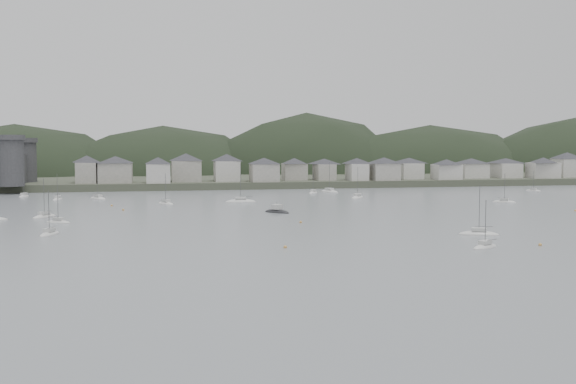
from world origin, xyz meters
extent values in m
plane|color=slate|center=(0.00, 0.00, 0.00)|extent=(900.00, 900.00, 0.00)
cube|color=#383D2D|center=(0.00, 295.00, 1.50)|extent=(900.00, 250.00, 3.00)
ellipsoid|color=black|center=(-110.87, 271.94, -10.14)|extent=(138.98, 92.48, 81.13)
ellipsoid|color=black|center=(-32.30, 272.87, -9.97)|extent=(132.08, 90.41, 79.74)
ellipsoid|color=black|center=(50.65, 272.93, -12.68)|extent=(133.88, 88.37, 101.41)
ellipsoid|color=black|center=(125.95, 267.91, -10.32)|extent=(165.81, 81.78, 82.55)
cylinder|color=#353537|center=(-92.00, 166.00, 12.00)|extent=(10.00, 10.00, 18.00)
cylinder|color=#353537|center=(-92.00, 194.00, 11.50)|extent=(10.00, 10.00, 17.00)
cube|color=#353537|center=(-92.00, 180.00, 9.00)|extent=(3.50, 30.00, 12.00)
cube|color=gray|center=(-65.00, 181.96, 7.29)|extent=(8.34, 12.91, 8.59)
pyramid|color=#29292E|center=(-65.00, 181.96, 13.09)|extent=(15.78, 15.78, 3.01)
cube|color=gray|center=(-53.32, 181.32, 7.18)|extent=(13.68, 13.35, 8.36)
pyramid|color=#29292E|center=(-53.32, 181.32, 12.82)|extent=(20.07, 20.07, 2.93)
cube|color=#B5B2AA|center=(-35.57, 176.02, 7.04)|extent=(9.78, 10.20, 8.08)
pyramid|color=#29292E|center=(-35.57, 176.02, 12.49)|extent=(14.83, 14.83, 2.83)
cube|color=gray|center=(-23.51, 185.65, 7.55)|extent=(12.59, 13.33, 9.09)
pyramid|color=#29292E|center=(-23.51, 185.65, 13.68)|extent=(19.24, 19.24, 3.18)
cube|color=#B5B2AA|center=(-5.75, 184.10, 7.43)|extent=(10.74, 12.17, 8.87)
pyramid|color=#29292E|center=(-5.75, 184.10, 13.42)|extent=(17.01, 17.01, 3.10)
cube|color=gray|center=(9.92, 177.53, 6.85)|extent=(11.63, 12.09, 7.69)
pyramid|color=#29292E|center=(9.92, 177.53, 12.04)|extent=(17.61, 17.61, 2.69)
cube|color=gray|center=(25.25, 186.19, 6.72)|extent=(10.37, 9.35, 7.44)
pyramid|color=#29292E|center=(25.25, 186.19, 11.74)|extent=(14.65, 14.65, 2.60)
cube|color=gray|center=(38.63, 183.79, 6.61)|extent=(8.24, 12.20, 7.22)
pyramid|color=#29292E|center=(38.63, 183.79, 11.48)|extent=(15.17, 15.17, 2.53)
cube|color=#B5B2AA|center=(52.50, 178.55, 6.73)|extent=(8.06, 10.91, 7.46)
pyramid|color=#29292E|center=(52.50, 178.55, 11.77)|extent=(14.08, 14.08, 2.61)
cube|color=gray|center=(64.81, 177.06, 6.83)|extent=(11.73, 11.78, 7.66)
pyramid|color=#29292E|center=(64.81, 177.06, 12.00)|extent=(17.46, 17.46, 2.68)
cube|color=#B5B2AA|center=(80.64, 186.91, 6.67)|extent=(10.19, 13.02, 7.33)
pyramid|color=#29292E|center=(80.64, 186.91, 11.62)|extent=(17.23, 17.23, 2.57)
cube|color=#B5B2AA|center=(95.55, 178.06, 6.44)|extent=(11.70, 9.81, 6.88)
pyramid|color=#29292E|center=(95.55, 178.06, 11.08)|extent=(15.97, 15.97, 2.41)
cube|color=#B5B2AA|center=(112.40, 186.91, 6.50)|extent=(12.83, 12.48, 7.00)
pyramid|color=#29292E|center=(112.40, 186.91, 11.22)|extent=(18.79, 18.79, 2.45)
cube|color=#B5B2AA|center=(130.73, 187.42, 6.48)|extent=(11.07, 13.50, 6.97)
pyramid|color=#29292E|center=(130.73, 187.42, 11.19)|extent=(18.25, 18.25, 2.44)
cube|color=#B5B2AA|center=(146.02, 179.72, 6.67)|extent=(13.75, 9.12, 7.34)
pyramid|color=#29292E|center=(146.02, 179.72, 11.62)|extent=(16.97, 16.97, 2.57)
cube|color=#B5B2AA|center=(162.92, 185.95, 7.53)|extent=(11.37, 11.57, 9.05)
pyramid|color=#29292E|center=(162.92, 185.95, 13.63)|extent=(17.03, 17.03, 3.17)
ellipsoid|color=silver|center=(-59.48, 41.22, 0.05)|extent=(4.72, 7.98, 1.52)
cube|color=#BABBB6|center=(-59.48, 41.22, 1.11)|extent=(2.43, 3.05, 0.70)
cylinder|color=#3F3F42|center=(-59.48, 41.22, 4.95)|extent=(0.12, 0.12, 9.50)
cylinder|color=#3F3F42|center=(-59.05, 39.92, 1.66)|extent=(1.18, 3.27, 0.10)
ellipsoid|color=silver|center=(116.26, 139.20, 0.05)|extent=(4.93, 6.81, 1.32)
cube|color=#BABBB6|center=(116.26, 139.20, 1.01)|extent=(2.36, 2.71, 0.70)
cylinder|color=#3F3F42|center=(116.26, 139.20, 4.32)|extent=(0.12, 0.12, 8.23)
cylinder|color=#3F3F42|center=(115.71, 138.15, 1.56)|extent=(1.47, 2.67, 0.10)
ellipsoid|color=silver|center=(34.77, 120.51, 0.05)|extent=(7.68, 8.73, 1.77)
cube|color=#BABBB6|center=(34.77, 120.51, 1.24)|extent=(3.44, 3.64, 0.70)
cylinder|color=#3F3F42|center=(34.77, 120.51, 5.74)|extent=(0.12, 0.12, 11.07)
cylinder|color=#3F3F42|center=(33.79, 121.77, 1.79)|extent=(2.53, 3.21, 0.10)
ellipsoid|color=silver|center=(-56.89, 134.32, 0.05)|extent=(7.46, 8.51, 1.73)
cube|color=#BABBB6|center=(-56.89, 134.32, 1.21)|extent=(3.35, 3.55, 0.70)
cylinder|color=#3F3F42|center=(-56.89, 134.32, 5.59)|extent=(0.12, 0.12, 10.78)
cylinder|color=#3F3F42|center=(-57.84, 133.09, 1.76)|extent=(2.46, 3.13, 0.10)
ellipsoid|color=silver|center=(24.42, 146.01, 0.05)|extent=(6.06, 7.53, 1.49)
cube|color=#BABBB6|center=(24.42, 146.01, 1.09)|extent=(2.79, 3.07, 0.70)
cylinder|color=#3F3F42|center=(24.42, 146.01, 4.85)|extent=(0.12, 0.12, 9.30)
cylinder|color=#3F3F42|center=(23.69, 147.13, 1.64)|extent=(1.91, 2.86, 0.10)
ellipsoid|color=silver|center=(32.10, 150.00, 0.05)|extent=(7.13, 10.03, 1.93)
cube|color=#BABBB6|center=(32.10, 150.00, 1.32)|extent=(3.43, 3.98, 0.70)
cylinder|color=#3F3F42|center=(32.10, 150.00, 6.25)|extent=(0.12, 0.12, 12.09)
cylinder|color=#3F3F42|center=(32.89, 151.55, 1.87)|extent=(2.06, 3.93, 0.10)
ellipsoid|color=silver|center=(-70.53, 134.26, 0.05)|extent=(3.72, 7.45, 1.43)
cube|color=#BABBB6|center=(-70.53, 134.26, 1.06)|extent=(2.05, 2.77, 0.70)
cylinder|color=#3F3F42|center=(-70.53, 134.26, 4.66)|extent=(0.12, 0.12, 8.91)
cylinder|color=#3F3F42|center=(-70.80, 135.52, 1.61)|extent=(0.77, 3.16, 0.10)
ellipsoid|color=silver|center=(-66.07, 77.18, 0.05)|extent=(6.75, 8.24, 1.63)
cube|color=#BABBB6|center=(-66.07, 77.18, 1.17)|extent=(3.09, 3.38, 0.70)
cylinder|color=#3F3F42|center=(-66.07, 77.18, 5.31)|extent=(0.12, 0.12, 10.22)
cylinder|color=#3F3F42|center=(-65.25, 75.96, 1.72)|extent=(2.14, 3.10, 0.10)
ellipsoid|color=silver|center=(-33.63, 109.40, 0.05)|extent=(6.52, 8.04, 1.59)
cube|color=#BABBB6|center=(-33.63, 109.40, 1.15)|extent=(3.00, 3.29, 0.70)
cylinder|color=#3F3F42|center=(-33.63, 109.40, 5.17)|extent=(0.12, 0.12, 9.95)
cylinder|color=#3F3F42|center=(-34.42, 108.21, 1.70)|extent=(2.06, 3.04, 0.10)
ellipsoid|color=silver|center=(-84.57, 150.00, 0.05)|extent=(3.60, 7.91, 1.53)
cube|color=#BABBB6|center=(-84.57, 150.00, 1.11)|extent=(2.07, 2.90, 0.70)
cylinder|color=#3F3F42|center=(-84.57, 150.00, 4.97)|extent=(0.12, 0.12, 9.53)
cylinder|color=#3F3F42|center=(-84.36, 148.64, 1.66)|extent=(0.64, 3.40, 0.10)
ellipsoid|color=silver|center=(31.77, 22.96, 0.05)|extent=(8.96, 5.80, 1.71)
cube|color=#BABBB6|center=(31.77, 22.96, 1.21)|extent=(3.49, 2.89, 0.70)
cylinder|color=#3F3F42|center=(31.77, 22.96, 5.55)|extent=(0.12, 0.12, 10.71)
cylinder|color=#3F3F42|center=(33.19, 23.54, 1.76)|extent=(3.60, 1.56, 0.10)
ellipsoid|color=silver|center=(77.50, 93.61, 0.05)|extent=(7.40, 6.71, 1.52)
cube|color=#BABBB6|center=(77.50, 93.61, 1.11)|extent=(3.11, 2.98, 0.70)
cylinder|color=#3F3F42|center=(77.50, 93.61, 4.95)|extent=(0.12, 0.12, 9.49)
cylinder|color=#3F3F42|center=(76.45, 92.74, 1.66)|extent=(2.70, 2.25, 0.10)
ellipsoid|color=silver|center=(-8.82, 111.88, 0.05)|extent=(10.47, 4.05, 2.05)
cube|color=#BABBB6|center=(-8.82, 111.88, 1.38)|extent=(3.75, 2.52, 0.70)
cylinder|color=#3F3F42|center=(-8.82, 111.88, 6.61)|extent=(0.12, 0.12, 12.82)
cylinder|color=#3F3F42|center=(-6.98, 112.02, 1.93)|extent=(4.61, 0.45, 0.10)
ellipsoid|color=silver|center=(24.47, 6.40, 0.05)|extent=(7.33, 5.60, 1.43)
cube|color=#BABBB6|center=(24.47, 6.40, 1.07)|extent=(2.96, 2.63, 0.70)
cylinder|color=#3F3F42|center=(24.47, 6.40, 4.67)|extent=(0.12, 0.12, 8.95)
cylinder|color=#3F3F42|center=(25.58, 5.75, 1.62)|extent=(2.83, 1.72, 0.10)
ellipsoid|color=silver|center=(-60.70, 63.59, 0.05)|extent=(6.78, 4.53, 1.30)
cube|color=#BABBB6|center=(-60.70, 63.59, 1.00)|extent=(2.66, 2.23, 0.70)
cylinder|color=#3F3F42|center=(-60.70, 63.59, 4.26)|extent=(0.12, 0.12, 8.12)
cylinder|color=#3F3F42|center=(-61.77, 63.12, 1.55)|extent=(2.71, 1.28, 0.10)
ellipsoid|color=black|center=(-2.83, 76.99, 0.05)|extent=(7.82, 8.72, 1.90)
cube|color=#BABBB6|center=(-2.83, 76.99, 1.65)|extent=(3.51, 3.54, 1.40)
cylinder|color=#3F3F42|center=(-2.83, 76.99, 2.55)|extent=(0.10, 0.10, 1.20)
sphere|color=#C78F42|center=(-50.43, 106.30, 0.15)|extent=(0.70, 0.70, 0.70)
sphere|color=#C78F42|center=(-46.23, 91.85, 0.15)|extent=(0.70, 0.70, 0.70)
sphere|color=#C78F42|center=(36.33, 6.84, 0.15)|extent=(0.70, 0.70, 0.70)
sphere|color=#C78F42|center=(83.50, 63.90, 0.15)|extent=(0.70, 0.70, 0.70)
sphere|color=#C78F42|center=(-1.41, 51.81, 0.15)|extent=(0.70, 0.70, 0.70)
sphere|color=#C78F42|center=(-12.81, 13.70, 0.15)|extent=(0.70, 0.70, 0.70)
camera|label=1|loc=(-36.80, -108.79, 19.94)|focal=41.44mm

